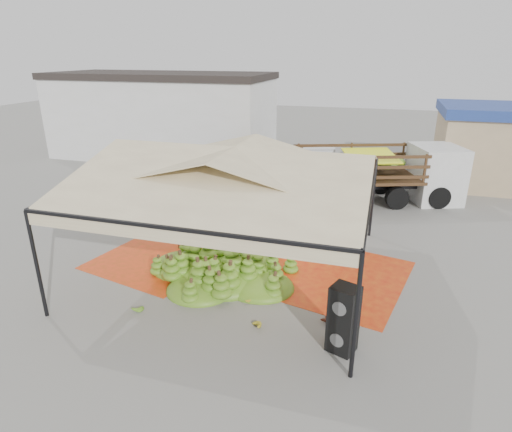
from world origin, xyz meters
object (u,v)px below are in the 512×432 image
(banana_heap, at_px, (222,263))
(speaker_stack, at_px, (343,319))
(vendor, at_px, (274,215))
(truck_right, at_px, (384,168))
(truck_left, at_px, (280,163))

(banana_heap, distance_m, speaker_stack, 4.60)
(banana_heap, height_order, speaker_stack, speaker_stack)
(vendor, xyz_separation_m, truck_right, (3.78, 5.72, 0.66))
(truck_right, bearing_deg, banana_heap, -136.04)
(vendor, relative_size, truck_left, 0.32)
(truck_left, distance_m, truck_right, 5.33)
(speaker_stack, height_order, truck_left, truck_left)
(banana_heap, bearing_deg, truck_right, 63.59)
(vendor, height_order, truck_left, truck_left)
(truck_left, height_order, truck_right, truck_right)
(banana_heap, distance_m, truck_right, 10.27)
(banana_heap, bearing_deg, vendor, 77.43)
(truck_right, bearing_deg, vendor, -143.08)
(banana_heap, relative_size, truck_right, 0.64)
(speaker_stack, distance_m, truck_right, 11.59)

